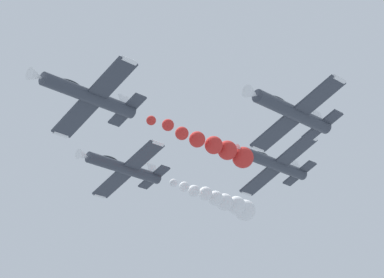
% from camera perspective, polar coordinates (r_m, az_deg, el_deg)
% --- Properties ---
extents(airplane_lead, '(8.87, 10.35, 4.24)m').
position_cam_1_polar(airplane_lead, '(62.96, -7.59, 3.17)').
color(airplane_lead, '#333842').
extents(smoke_trail_lead, '(2.52, 12.10, 2.42)m').
position_cam_1_polar(smoke_trail_lead, '(71.54, 1.98, -0.62)').
color(smoke_trail_lead, red).
extents(airplane_left_inner, '(8.96, 10.35, 4.01)m').
position_cam_1_polar(airplane_left_inner, '(63.64, 7.26, 1.99)').
color(airplane_left_inner, '#333842').
extents(airplane_right_inner, '(9.02, 10.35, 3.87)m').
position_cam_1_polar(airplane_right_inner, '(77.50, -5.04, -2.09)').
color(airplane_right_inner, '#333842').
extents(smoke_trail_right_inner, '(2.42, 13.03, 2.48)m').
position_cam_1_polar(smoke_trail_right_inner, '(87.54, 2.65, -4.68)').
color(smoke_trail_right_inner, white).
extents(airplane_left_outer, '(8.90, 10.35, 4.17)m').
position_cam_1_polar(airplane_left_outer, '(76.96, 5.94, -1.78)').
color(airplane_left_outer, '#333842').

